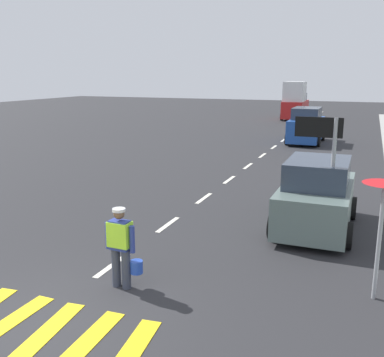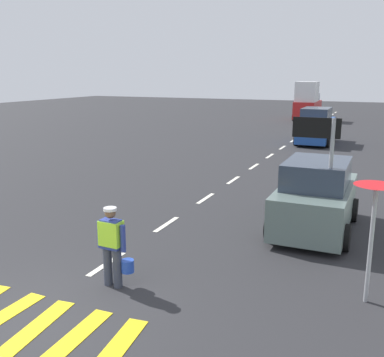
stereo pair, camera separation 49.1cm
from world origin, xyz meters
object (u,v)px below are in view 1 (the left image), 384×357
yield_sign (384,196)px  delivery_truck (295,102)px  road_worker (121,244)px  car_parked_curbside (317,197)px  car_outgoing_far (306,126)px  lane_direction_sign (324,149)px

yield_sign → delivery_truck: size_ratio=0.50×
road_worker → delivery_truck: size_ratio=0.36×
car_parked_curbside → car_outgoing_far: (-2.48, 16.23, 0.11)m
car_parked_curbside → car_outgoing_far: bearing=98.7°
road_worker → yield_sign: 5.08m
car_parked_curbside → road_worker: bearing=-122.2°
delivery_truck → lane_direction_sign: bearing=-79.8°
car_parked_curbside → car_outgoing_far: size_ratio=0.91×
road_worker → lane_direction_sign: (3.40, 4.15, 1.48)m
delivery_truck → road_worker: bearing=-86.3°
car_outgoing_far → yield_sign: bearing=-78.6°
car_parked_curbside → yield_sign: bearing=-67.2°
road_worker → yield_sign: size_ratio=0.73×
yield_sign → car_outgoing_far: size_ratio=0.52×
lane_direction_sign → yield_sign: bearing=-63.9°
delivery_truck → car_outgoing_far: size_ratio=1.05×
delivery_truck → car_parked_curbside: delivery_truck is taller
lane_direction_sign → delivery_truck: size_ratio=0.70×
delivery_truck → car_parked_curbside: size_ratio=1.15×
road_worker → lane_direction_sign: size_ratio=0.52×
road_worker → car_parked_curbside: bearing=57.8°
lane_direction_sign → car_parked_curbside: (-0.19, 0.93, -1.49)m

